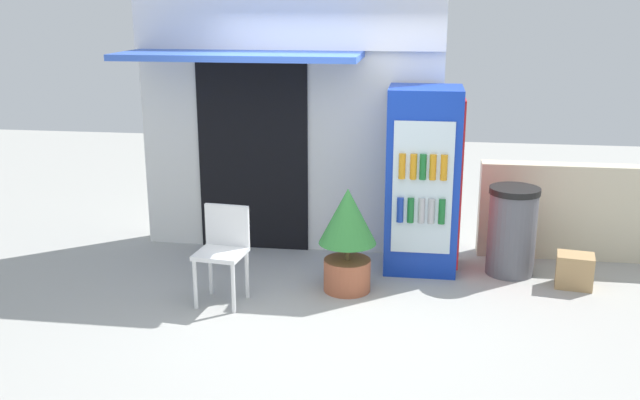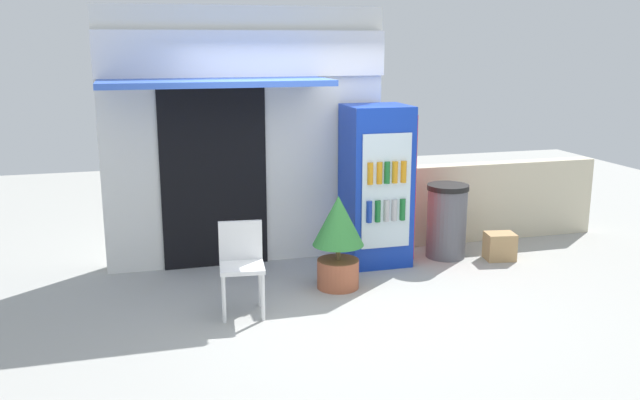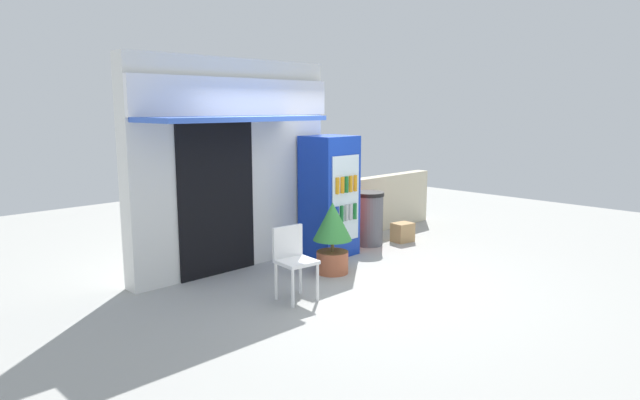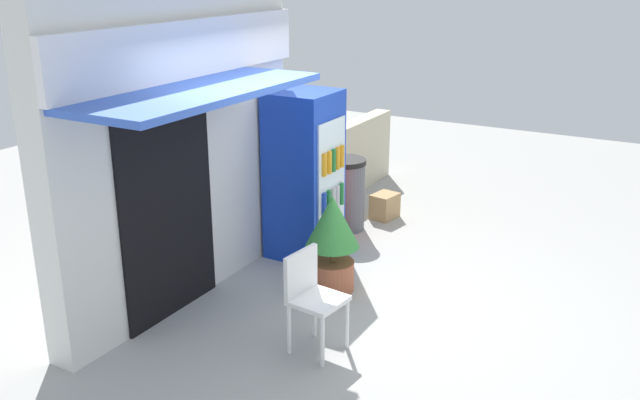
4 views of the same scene
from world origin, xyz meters
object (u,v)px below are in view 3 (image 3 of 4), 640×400
plastic_chair (293,256)px  cardboard_box (403,232)px  drink_cooler (330,196)px  trash_bin (369,218)px  potted_plant_near_shop (332,233)px

plastic_chair → cardboard_box: bearing=13.6°
plastic_chair → cardboard_box: (3.17, 0.77, -0.35)m
drink_cooler → cardboard_box: (1.44, -0.31, -0.75)m
plastic_chair → trash_bin: size_ratio=0.98×
drink_cooler → potted_plant_near_shop: bearing=-133.8°
plastic_chair → potted_plant_near_shop: bearing=19.6°
plastic_chair → trash_bin: 2.81m
trash_bin → cardboard_box: bearing=-25.8°
plastic_chair → drink_cooler: bearing=31.9°
cardboard_box → trash_bin: bearing=154.2°
plastic_chair → trash_bin: bearing=21.7°
potted_plant_near_shop → drink_cooler: bearing=46.2°
potted_plant_near_shop → trash_bin: 1.68m
drink_cooler → potted_plant_near_shop: (-0.67, -0.70, -0.35)m
drink_cooler → cardboard_box: 1.65m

